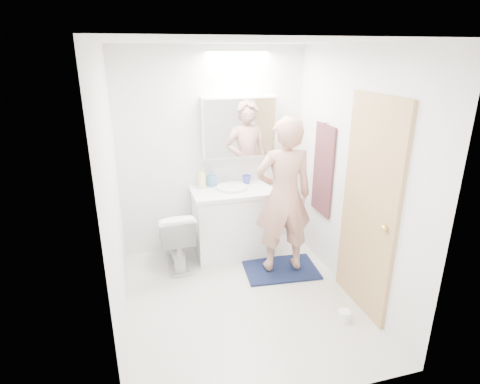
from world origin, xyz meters
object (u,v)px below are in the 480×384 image
object	(u,v)px
medicine_cabinet	(239,127)
soap_bottle_b	(212,178)
soap_bottle_a	(202,178)
toilet	(175,238)
toilet_paper_roll	(344,316)
vanity_cabinet	(233,223)
toothbrush_cup	(247,180)
person	(284,196)

from	to	relation	value
medicine_cabinet	soap_bottle_b	bearing A→B (deg)	-175.06
soap_bottle_a	medicine_cabinet	bearing A→B (deg)	7.31
toilet	toilet_paper_roll	distance (m)	1.98
vanity_cabinet	soap_bottle_a	bearing A→B (deg)	155.58
toothbrush_cup	toilet_paper_roll	world-z (taller)	toothbrush_cup
toothbrush_cup	toilet_paper_roll	xyz separation A→B (m)	(0.44, -1.67, -0.82)
person	toilet_paper_roll	bearing A→B (deg)	109.35
person	soap_bottle_b	size ratio (longest dim) A/B	8.76
soap_bottle_b	soap_bottle_a	bearing A→B (deg)	-166.08
toilet_paper_roll	medicine_cabinet	bearing A→B (deg)	106.68
toilet	toothbrush_cup	size ratio (longest dim) A/B	6.39
vanity_cabinet	toilet	world-z (taller)	vanity_cabinet
medicine_cabinet	toothbrush_cup	world-z (taller)	medicine_cabinet
person	medicine_cabinet	bearing A→B (deg)	-64.63
medicine_cabinet	toilet_paper_roll	bearing A→B (deg)	-73.32
person	toilet	bearing A→B (deg)	-15.62
medicine_cabinet	soap_bottle_a	world-z (taller)	medicine_cabinet
vanity_cabinet	soap_bottle_b	world-z (taller)	soap_bottle_b
person	vanity_cabinet	bearing A→B (deg)	-47.52
soap_bottle_a	toothbrush_cup	size ratio (longest dim) A/B	2.25
medicine_cabinet	person	bearing A→B (deg)	-69.98
medicine_cabinet	soap_bottle_a	xyz separation A→B (m)	(-0.47, -0.06, -0.56)
soap_bottle_b	toilet_paper_roll	world-z (taller)	soap_bottle_b
person	toothbrush_cup	size ratio (longest dim) A/B	15.45
medicine_cabinet	toilet_paper_roll	distance (m)	2.31
person	soap_bottle_a	distance (m)	1.02
toilet	person	xyz separation A→B (m)	(1.12, -0.43, 0.54)
soap_bottle_b	toilet	bearing A→B (deg)	-149.41
soap_bottle_b	person	bearing A→B (deg)	-49.37
toothbrush_cup	toilet_paper_roll	distance (m)	1.92
toilet	soap_bottle_b	xyz separation A→B (m)	(0.50, 0.30, 0.57)
toilet	toilet_paper_roll	size ratio (longest dim) A/B	6.33
vanity_cabinet	toothbrush_cup	bearing A→B (deg)	36.64
medicine_cabinet	soap_bottle_a	size ratio (longest dim) A/B	3.59
medicine_cabinet	toothbrush_cup	distance (m)	0.64
vanity_cabinet	person	bearing A→B (deg)	-52.86
toothbrush_cup	medicine_cabinet	bearing A→B (deg)	147.26
soap_bottle_a	person	bearing A→B (deg)	-43.07
toilet_paper_roll	person	bearing A→B (deg)	104.01
toilet	person	world-z (taller)	person
medicine_cabinet	soap_bottle_a	bearing A→B (deg)	-172.69
vanity_cabinet	toothbrush_cup	distance (m)	0.55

